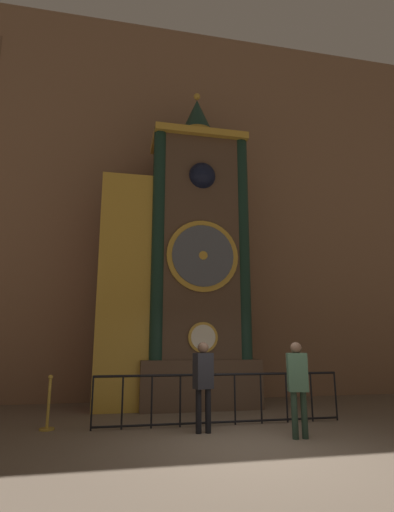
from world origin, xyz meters
name	(u,v)px	position (x,y,z in m)	size (l,w,h in m)	color
ground_plane	(258,449)	(0.00, 0.00, 0.00)	(28.00, 28.00, 0.00)	brown
cathedral_back_wall	(187,199)	(-0.09, 5.77, 6.21)	(24.00, 0.32, 12.43)	#846047
clock_tower	(181,266)	(-0.54, 4.25, 3.69)	(4.18, 1.82, 9.08)	brown
railing_fence	(221,396)	(-0.07, 1.88, 0.56)	(5.14, 0.05, 1.00)	black
visitor_near	(203,377)	(-0.59, 1.25, 0.98)	(0.39, 0.31, 1.63)	black
visitor_far	(298,380)	(0.95, 0.48, 0.98)	(0.38, 0.30, 1.63)	#213427
stanchion_post	(48,412)	(-3.44, 2.13, 0.33)	(0.28, 0.28, 1.01)	#B28E33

